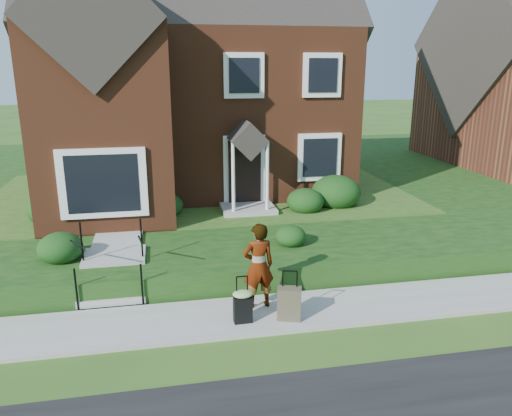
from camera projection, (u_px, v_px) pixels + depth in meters
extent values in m
plane|color=#2D5119|center=(237.00, 318.00, 10.02)|extent=(120.00, 120.00, 0.00)
cube|color=#9E9B93|center=(237.00, 317.00, 10.01)|extent=(60.00, 1.60, 0.08)
cube|color=#11380F|center=(290.00, 179.00, 20.95)|extent=(44.00, 20.00, 0.60)
cube|color=#9E9B93|center=(122.00, 222.00, 14.10)|extent=(1.20, 6.00, 0.06)
cube|color=brown|center=(194.00, 110.00, 18.54)|extent=(10.00, 8.00, 5.40)
cube|color=brown|center=(103.00, 126.00, 13.49)|extent=(3.60, 2.40, 5.40)
cube|color=white|center=(103.00, 183.00, 12.77)|extent=(2.20, 0.30, 1.80)
cube|color=black|center=(245.00, 174.00, 15.39)|extent=(1.00, 0.12, 2.10)
cube|color=black|center=(319.00, 157.00, 15.71)|extent=(1.40, 0.10, 1.50)
cube|color=#9E9B93|center=(112.00, 300.00, 10.46)|extent=(1.40, 0.30, 0.15)
cube|color=#9E9B93|center=(112.00, 287.00, 10.70)|extent=(1.40, 0.30, 0.15)
cube|color=#9E9B93|center=(113.00, 275.00, 10.94)|extent=(1.40, 0.30, 0.15)
cube|color=#9E9B93|center=(113.00, 264.00, 11.18)|extent=(1.40, 0.30, 0.15)
cube|color=#9E9B93|center=(115.00, 255.00, 11.70)|extent=(1.40, 0.80, 0.15)
cylinder|color=black|center=(76.00, 289.00, 10.09)|extent=(0.04, 0.04, 0.90)
cylinder|color=black|center=(82.00, 242.00, 11.06)|extent=(0.04, 0.04, 0.90)
cylinder|color=black|center=(142.00, 284.00, 10.33)|extent=(0.04, 0.04, 0.90)
cylinder|color=black|center=(141.00, 238.00, 11.30)|extent=(0.04, 0.04, 0.90)
ellipsoid|color=#113610|center=(53.00, 204.00, 14.07)|extent=(1.48, 1.48, 1.04)
ellipsoid|color=#113610|center=(165.00, 203.00, 14.73)|extent=(1.05, 1.05, 0.74)
ellipsoid|color=#113610|center=(305.00, 199.00, 15.13)|extent=(1.13, 1.13, 0.79)
ellipsoid|color=#113610|center=(336.00, 189.00, 15.71)|extent=(1.55, 1.55, 1.09)
ellipsoid|color=#113610|center=(60.00, 245.00, 11.36)|extent=(1.02, 1.02, 0.71)
ellipsoid|color=#113610|center=(291.00, 234.00, 12.35)|extent=(0.77, 0.77, 0.54)
imported|color=#999999|center=(258.00, 266.00, 10.12)|extent=(0.70, 0.50, 1.80)
cube|color=black|center=(243.00, 309.00, 9.65)|extent=(0.36, 0.20, 0.53)
cylinder|color=black|center=(243.00, 278.00, 9.47)|extent=(0.21, 0.03, 0.03)
cylinder|color=black|center=(237.00, 288.00, 9.51)|extent=(0.02, 0.02, 0.40)
cylinder|color=black|center=(248.00, 287.00, 9.55)|extent=(0.02, 0.02, 0.40)
cylinder|color=black|center=(237.00, 321.00, 9.70)|extent=(0.04, 0.06, 0.06)
cylinder|color=black|center=(249.00, 320.00, 9.74)|extent=(0.04, 0.06, 0.06)
ellipsoid|color=#90B969|center=(243.00, 294.00, 9.56)|extent=(0.40, 0.33, 0.12)
cube|color=#4D4533|center=(289.00, 304.00, 9.75)|extent=(0.52, 0.39, 0.66)
cylinder|color=black|center=(290.00, 273.00, 9.56)|extent=(0.27, 0.11, 0.03)
cylinder|color=black|center=(283.00, 281.00, 9.58)|extent=(0.02, 0.02, 0.32)
cylinder|color=black|center=(297.00, 280.00, 9.63)|extent=(0.02, 0.02, 0.32)
cylinder|color=black|center=(281.00, 318.00, 9.80)|extent=(0.06, 0.07, 0.06)
cylinder|color=black|center=(297.00, 317.00, 9.86)|extent=(0.06, 0.07, 0.06)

